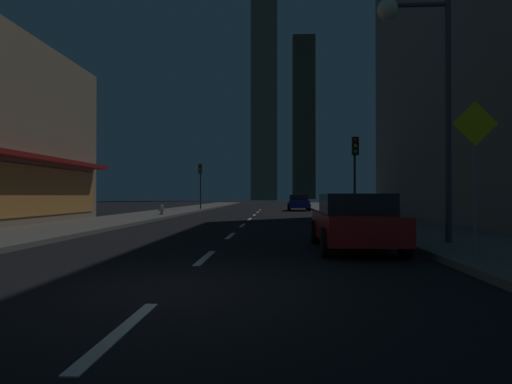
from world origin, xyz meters
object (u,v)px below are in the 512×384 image
(traffic_light_near_right, at_px, (355,160))
(pedestrian_crossing_sign, at_px, (475,165))
(car_parked_far, at_px, (299,203))
(street_lamp_right, at_px, (417,60))
(fire_hydrant_far_left, at_px, (162,210))
(traffic_light_far_left, at_px, (200,176))
(car_parked_near, at_px, (355,221))

(traffic_light_near_right, distance_m, pedestrian_crossing_sign, 12.71)
(car_parked_far, height_order, street_lamp_right, street_lamp_right)
(traffic_light_near_right, bearing_deg, fire_hydrant_far_left, 152.17)
(fire_hydrant_far_left, height_order, traffic_light_far_left, traffic_light_far_left)
(car_parked_near, height_order, traffic_light_far_left, traffic_light_far_left)
(pedestrian_crossing_sign, bearing_deg, car_parked_near, 131.48)
(car_parked_near, relative_size, street_lamp_right, 0.64)
(traffic_light_near_right, bearing_deg, car_parked_near, -100.36)
(car_parked_far, bearing_deg, fire_hydrant_far_left, -128.52)
(street_lamp_right, bearing_deg, fire_hydrant_far_left, 125.51)
(car_parked_near, bearing_deg, car_parked_far, 90.00)
(street_lamp_right, bearing_deg, traffic_light_far_left, 111.47)
(car_parked_near, relative_size, car_parked_far, 1.00)
(car_parked_near, distance_m, pedestrian_crossing_sign, 3.28)
(fire_hydrant_far_left, bearing_deg, car_parked_far, 51.48)
(car_parked_far, xyz_separation_m, street_lamp_right, (1.78, -27.74, 4.33))
(traffic_light_near_right, distance_m, street_lamp_right, 9.97)
(car_parked_far, distance_m, traffic_light_far_left, 9.42)
(car_parked_far, distance_m, street_lamp_right, 28.13)
(car_parked_far, xyz_separation_m, traffic_light_near_right, (1.90, -17.95, 2.45))
(traffic_light_near_right, bearing_deg, street_lamp_right, -90.70)
(traffic_light_far_left, bearing_deg, car_parked_near, -72.16)
(fire_hydrant_far_left, relative_size, pedestrian_crossing_sign, 0.21)
(car_parked_far, distance_m, traffic_light_near_right, 18.22)
(car_parked_near, xyz_separation_m, fire_hydrant_far_left, (-9.50, 16.41, -0.29))
(car_parked_far, bearing_deg, pedestrian_crossing_sign, -86.26)
(traffic_light_far_left, xyz_separation_m, street_lamp_right, (10.88, -27.67, 1.87))
(traffic_light_far_left, distance_m, pedestrian_crossing_sign, 32.51)
(fire_hydrant_far_left, distance_m, pedestrian_crossing_sign, 21.99)
(fire_hydrant_far_left, relative_size, traffic_light_far_left, 0.16)
(traffic_light_near_right, xyz_separation_m, traffic_light_far_left, (-11.00, 17.87, 0.00))
(traffic_light_far_left, bearing_deg, traffic_light_near_right, -58.39)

